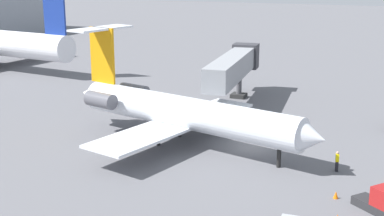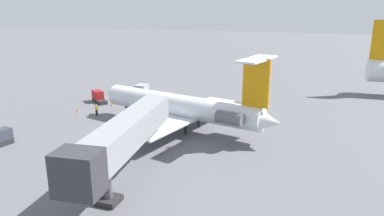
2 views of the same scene
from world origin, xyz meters
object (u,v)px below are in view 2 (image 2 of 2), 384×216
at_px(baggage_tug_lead, 99,97).
at_px(cargo_container_uld, 142,90).
at_px(traffic_cone_mid, 77,110).
at_px(ground_crew_marshaller, 97,110).
at_px(regional_jet, 184,106).
at_px(traffic_cone_near, 112,104).
at_px(traffic_cone_far, 120,99).
at_px(jet_bridge, 120,139).

height_order(baggage_tug_lead, cargo_container_uld, baggage_tug_lead).
bearing_deg(traffic_cone_mid, ground_crew_marshaller, 81.90).
bearing_deg(regional_jet, traffic_cone_near, -114.56).
relative_size(regional_jet, traffic_cone_far, 49.33).
relative_size(ground_crew_marshaller, baggage_tug_lead, 0.42).
bearing_deg(traffic_cone_near, cargo_container_uld, 172.80).
bearing_deg(jet_bridge, regional_jet, -179.49).
distance_m(regional_jet, cargo_container_uld, 21.30).
relative_size(baggage_tug_lead, cargo_container_uld, 1.65).
bearing_deg(regional_jet, ground_crew_marshaller, -96.16).
relative_size(jet_bridge, ground_crew_marshaller, 11.17).
bearing_deg(ground_crew_marshaller, traffic_cone_near, -172.59).
xyz_separation_m(jet_bridge, cargo_container_uld, (-32.32, -14.34, -3.66)).
distance_m(cargo_container_uld, traffic_cone_near, 8.82).
height_order(regional_jet, traffic_cone_mid, regional_jet).
height_order(jet_bridge, cargo_container_uld, jet_bridge).
height_order(regional_jet, traffic_cone_near, regional_jet).
bearing_deg(traffic_cone_far, regional_jet, 56.08).
xyz_separation_m(cargo_container_uld, traffic_cone_near, (8.72, -1.10, -0.65)).
relative_size(cargo_container_uld, traffic_cone_far, 4.40).
xyz_separation_m(regional_jet, baggage_tug_lead, (-8.47, -18.73, -2.33)).
relative_size(ground_crew_marshaller, traffic_cone_near, 3.07).
bearing_deg(traffic_cone_far, jet_bridge, 30.46).
height_order(regional_jet, ground_crew_marshaller, regional_jet).
relative_size(baggage_tug_lead, traffic_cone_far, 7.27).
distance_m(cargo_container_uld, traffic_cone_far, 5.34).
distance_m(jet_bridge, traffic_cone_near, 28.53).
bearing_deg(jet_bridge, ground_crew_marshaller, -140.97).
xyz_separation_m(jet_bridge, traffic_cone_far, (-27.31, -16.06, -4.31)).
bearing_deg(cargo_container_uld, traffic_cone_far, -18.89).
xyz_separation_m(regional_jet, traffic_cone_mid, (-2.13, -18.48, -2.90)).
bearing_deg(baggage_tug_lead, jet_bridge, 36.97).
bearing_deg(traffic_cone_near, ground_crew_marshaller, 7.41).
distance_m(traffic_cone_near, traffic_cone_mid, 5.81).
bearing_deg(cargo_container_uld, baggage_tug_lead, -32.01).
xyz_separation_m(jet_bridge, traffic_cone_mid, (-18.74, -18.63, -4.31)).
xyz_separation_m(regional_jet, traffic_cone_near, (-6.99, -15.30, -2.90)).
height_order(cargo_container_uld, traffic_cone_near, cargo_container_uld).
relative_size(jet_bridge, traffic_cone_mid, 34.33).
height_order(baggage_tug_lead, traffic_cone_mid, baggage_tug_lead).
bearing_deg(regional_jet, baggage_tug_lead, -114.33).
xyz_separation_m(jet_bridge, traffic_cone_near, (-23.60, -15.45, -4.31)).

